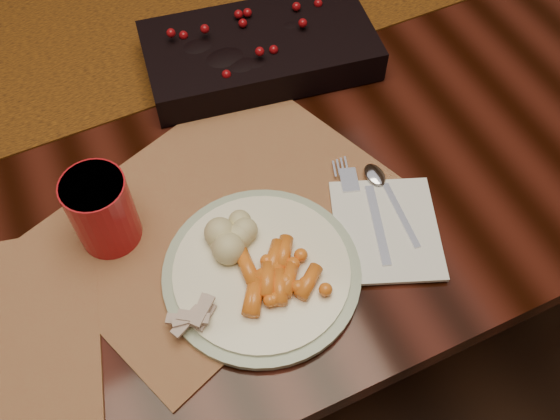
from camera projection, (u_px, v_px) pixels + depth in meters
name	position (u px, v px, depth m)	size (l,w,h in m)	color
floor	(222.00, 308.00, 1.58)	(5.00, 5.00, 0.00)	black
dining_table	(208.00, 231.00, 1.27)	(1.80, 1.00, 0.75)	black
table_runner	(172.00, 16.00, 1.06)	(1.78, 0.37, 0.00)	#3C270C
centerpiece	(260.00, 46.00, 0.97)	(0.35, 0.18, 0.07)	black
placemat_main	(219.00, 213.00, 0.84)	(0.43, 0.32, 0.00)	brown
dinner_plate	(262.00, 272.00, 0.78)	(0.25, 0.25, 0.01)	white
baby_carrots	(273.00, 275.00, 0.76)	(0.11, 0.09, 0.02)	orange
mashed_potatoes	(234.00, 231.00, 0.78)	(0.07, 0.06, 0.04)	#D4C977
turkey_shreds	(198.00, 315.00, 0.73)	(0.07, 0.06, 0.02)	#9F776B
napkin	(386.00, 229.00, 0.82)	(0.14, 0.16, 0.01)	white
fork	(370.00, 213.00, 0.83)	(0.02, 0.16, 0.00)	silver
spoon	(392.00, 202.00, 0.84)	(0.03, 0.13, 0.00)	silver
red_cup	(102.00, 211.00, 0.77)	(0.08, 0.08, 0.11)	#AA1218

